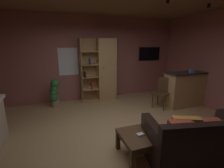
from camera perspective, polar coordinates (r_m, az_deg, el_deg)
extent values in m
cube|color=tan|center=(3.64, 2.23, -17.90)|extent=(6.41, 5.29, 0.02)
cube|color=#9E5B56|center=(5.68, -7.85, 8.83)|extent=(6.53, 0.06, 2.83)
cube|color=white|center=(5.55, -15.23, 7.63)|extent=(0.62, 0.01, 0.90)
cube|color=tan|center=(5.59, -1.99, 5.06)|extent=(0.62, 0.38, 2.09)
cube|color=tan|center=(5.61, -8.42, 4.95)|extent=(0.58, 0.02, 2.09)
cube|color=tan|center=(5.39, -10.93, 4.48)|extent=(0.02, 0.38, 2.09)
sphere|color=black|center=(5.33, -2.93, 5.75)|extent=(0.04, 0.04, 0.04)
cube|color=tan|center=(5.70, -7.68, -5.66)|extent=(0.58, 0.38, 0.02)
cube|color=tan|center=(5.57, -7.82, -1.70)|extent=(0.58, 0.38, 0.02)
cube|color=tan|center=(5.48, -7.96, 2.52)|extent=(0.58, 0.38, 0.02)
cube|color=tan|center=(5.41, -8.11, 6.87)|extent=(0.58, 0.38, 0.02)
cube|color=tan|center=(5.37, -8.27, 11.30)|extent=(0.58, 0.38, 0.02)
cube|color=black|center=(5.37, -9.60, 3.32)|extent=(0.04, 0.23, 0.18)
cube|color=#B22D2D|center=(5.50, -7.25, -0.52)|extent=(0.03, 0.23, 0.24)
cube|color=#2D4C8C|center=(5.35, -7.82, 7.98)|extent=(0.03, 0.23, 0.20)
sphere|color=beige|center=(5.56, -7.77, -1.20)|extent=(0.10, 0.10, 0.10)
cube|color=tan|center=(5.65, 25.18, -1.70)|extent=(1.47, 0.51, 1.03)
cube|color=#2D2826|center=(5.54, 25.75, 3.63)|extent=(1.53, 0.57, 0.04)
cube|color=#598CBF|center=(5.46, 26.42, 4.22)|extent=(0.14, 0.14, 0.11)
cube|color=black|center=(3.28, 27.30, -19.03)|extent=(1.81, 1.24, 0.42)
cube|color=black|center=(2.82, 32.68, -15.47)|extent=(1.64, 0.50, 0.42)
cube|color=black|center=(2.89, 14.38, -19.61)|extent=(0.34, 0.91, 0.67)
cube|color=#C67F33|center=(3.00, 24.65, -13.96)|extent=(0.47, 0.33, 0.37)
cube|color=#AD3D2D|center=(3.19, 30.66, -13.86)|extent=(0.41, 0.22, 0.38)
cube|color=#AD3D2D|center=(2.88, 22.72, -15.62)|extent=(0.39, 0.22, 0.42)
cube|color=#4C331E|center=(2.94, 9.85, -17.66)|extent=(0.65, 0.68, 0.05)
cube|color=#4C331E|center=(2.98, 9.80, -18.72)|extent=(0.59, 0.61, 0.08)
cube|color=#4C331E|center=(2.73, 7.25, -25.57)|extent=(0.07, 0.07, 0.35)
cube|color=#4C331E|center=(2.99, 17.89, -22.27)|extent=(0.07, 0.07, 0.35)
cube|color=#4C331E|center=(3.17, 2.11, -19.23)|extent=(0.07, 0.07, 0.35)
cube|color=#4C331E|center=(3.39, 11.54, -17.09)|extent=(0.07, 0.07, 0.35)
cube|color=beige|center=(2.92, 9.94, -17.14)|extent=(0.13, 0.10, 0.02)
cube|color=#4C331E|center=(5.10, 17.03, -3.19)|extent=(0.57, 0.57, 0.04)
cube|color=#4C331E|center=(5.21, 18.06, -0.18)|extent=(0.23, 0.37, 0.44)
cylinder|color=#4C331E|center=(5.09, 14.16, -5.77)|extent=(0.04, 0.04, 0.46)
cylinder|color=#4C331E|center=(4.95, 17.89, -6.59)|extent=(0.04, 0.04, 0.46)
cylinder|color=#4C331E|center=(5.40, 15.89, -4.74)|extent=(0.04, 0.04, 0.46)
cylinder|color=#4C331E|center=(5.27, 19.44, -5.47)|extent=(0.04, 0.04, 0.46)
cylinder|color=#9E896B|center=(5.38, -19.42, -6.53)|extent=(0.24, 0.24, 0.20)
sphere|color=#2D6B33|center=(5.30, -19.89, -4.44)|extent=(0.28, 0.28, 0.28)
sphere|color=#2D6B33|center=(5.28, -19.85, -2.86)|extent=(0.26, 0.26, 0.26)
sphere|color=#2D6B33|center=(5.24, -19.79, -1.50)|extent=(0.23, 0.23, 0.23)
sphere|color=#2D6B33|center=(5.22, -19.59, 0.09)|extent=(0.27, 0.27, 0.27)
cube|color=black|center=(6.51, 13.06, 10.38)|extent=(0.89, 0.05, 0.50)
cube|color=black|center=(6.49, 13.19, 10.37)|extent=(0.85, 0.01, 0.46)
cylinder|color=black|center=(3.84, 19.19, 26.00)|extent=(0.07, 0.07, 0.09)
cylinder|color=black|center=(4.63, 31.09, 22.65)|extent=(0.07, 0.07, 0.09)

